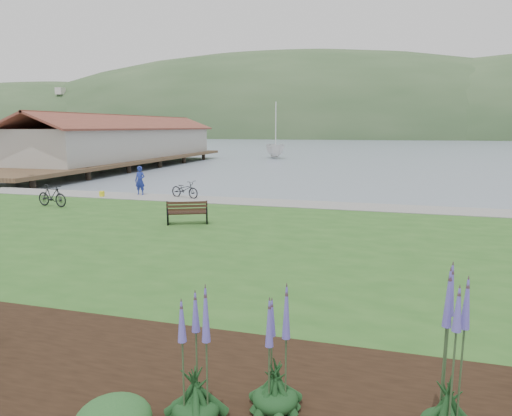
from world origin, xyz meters
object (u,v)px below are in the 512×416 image
Objects in this scene: person at (140,178)px; bicycle_a at (185,189)px; sailboat at (276,158)px; park_bench at (187,212)px.

person reaches higher than bicycle_a.
person is 37.63m from sailboat.
person is (-5.77, 6.45, 0.47)m from park_bench.
park_bench reaches higher than bicycle_a.
person reaches higher than park_bench.
sailboat is at bearing 22.89° from bicycle_a.
bicycle_a is (-2.92, 6.15, -0.01)m from park_bench.
person is at bearing -115.83° from sailboat.
park_bench is 0.89× the size of person.
bicycle_a is (2.85, -0.30, -0.48)m from person.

